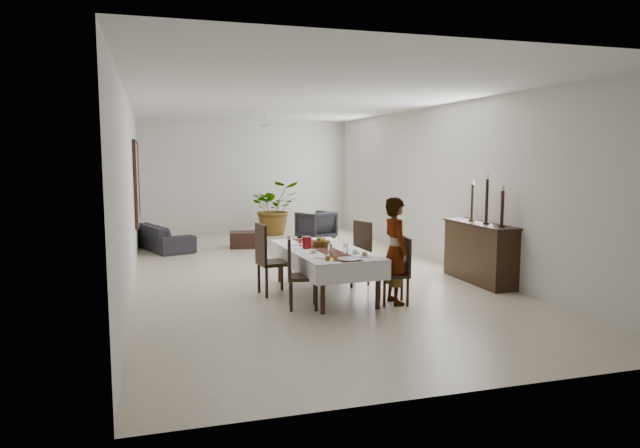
# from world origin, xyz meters

# --- Properties ---
(floor) EXTENTS (6.00, 12.00, 0.00)m
(floor) POSITION_xyz_m (0.00, 0.00, 0.00)
(floor) COLOR beige
(floor) RESTS_ON ground
(ceiling) EXTENTS (6.00, 12.00, 0.02)m
(ceiling) POSITION_xyz_m (0.00, 0.00, 3.20)
(ceiling) COLOR white
(ceiling) RESTS_ON wall_back
(wall_back) EXTENTS (6.00, 0.02, 3.20)m
(wall_back) POSITION_xyz_m (0.00, 6.00, 1.60)
(wall_back) COLOR silver
(wall_back) RESTS_ON floor
(wall_front) EXTENTS (6.00, 0.02, 3.20)m
(wall_front) POSITION_xyz_m (0.00, -6.00, 1.60)
(wall_front) COLOR silver
(wall_front) RESTS_ON floor
(wall_left) EXTENTS (0.02, 12.00, 3.20)m
(wall_left) POSITION_xyz_m (-3.00, 0.00, 1.60)
(wall_left) COLOR silver
(wall_left) RESTS_ON floor
(wall_right) EXTENTS (0.02, 12.00, 3.20)m
(wall_right) POSITION_xyz_m (3.00, 0.00, 1.60)
(wall_right) COLOR silver
(wall_right) RESTS_ON floor
(dining_table_top) EXTENTS (1.08, 2.34, 0.05)m
(dining_table_top) POSITION_xyz_m (-0.07, -1.97, 0.69)
(dining_table_top) COLOR black
(dining_table_top) RESTS_ON table_leg_fl
(table_leg_fl) EXTENTS (0.07, 0.07, 0.67)m
(table_leg_fl) POSITION_xyz_m (-0.42, -3.08, 0.33)
(table_leg_fl) COLOR black
(table_leg_fl) RESTS_ON floor
(table_leg_fr) EXTENTS (0.07, 0.07, 0.67)m
(table_leg_fr) POSITION_xyz_m (0.42, -3.03, 0.33)
(table_leg_fr) COLOR black
(table_leg_fr) RESTS_ON floor
(table_leg_bl) EXTENTS (0.07, 0.07, 0.67)m
(table_leg_bl) POSITION_xyz_m (-0.55, -0.91, 0.33)
(table_leg_bl) COLOR black
(table_leg_bl) RESTS_ON floor
(table_leg_br) EXTENTS (0.07, 0.07, 0.67)m
(table_leg_br) POSITION_xyz_m (0.29, -0.86, 0.33)
(table_leg_br) COLOR black
(table_leg_br) RESTS_ON floor
(tablecloth_top) EXTENTS (1.27, 2.53, 0.01)m
(tablecloth_top) POSITION_xyz_m (-0.07, -1.97, 0.72)
(tablecloth_top) COLOR white
(tablecloth_top) RESTS_ON dining_table_top
(tablecloth_drape_left) EXTENTS (0.15, 2.46, 0.29)m
(tablecloth_drape_left) POSITION_xyz_m (-0.62, -2.00, 0.58)
(tablecloth_drape_left) COLOR white
(tablecloth_drape_left) RESTS_ON dining_table_top
(tablecloth_drape_right) EXTENTS (0.15, 2.46, 0.29)m
(tablecloth_drape_right) POSITION_xyz_m (0.49, -1.94, 0.58)
(tablecloth_drape_right) COLOR white
(tablecloth_drape_right) RESTS_ON dining_table_top
(tablecloth_drape_near) EXTENTS (1.13, 0.07, 0.29)m
(tablecloth_drape_near) POSITION_xyz_m (0.00, -3.20, 0.58)
(tablecloth_drape_near) COLOR white
(tablecloth_drape_near) RESTS_ON dining_table_top
(tablecloth_drape_far) EXTENTS (1.13, 0.07, 0.29)m
(tablecloth_drape_far) POSITION_xyz_m (-0.14, -0.74, 0.58)
(tablecloth_drape_far) COLOR silver
(tablecloth_drape_far) RESTS_ON dining_table_top
(table_runner) EXTENTS (0.47, 2.40, 0.00)m
(table_runner) POSITION_xyz_m (-0.07, -1.97, 0.73)
(table_runner) COLOR #5A2419
(table_runner) RESTS_ON tablecloth_top
(red_pitcher) EXTENTS (0.15, 0.15, 0.19)m
(red_pitcher) POSITION_xyz_m (-0.31, -1.84, 0.82)
(red_pitcher) COLOR maroon
(red_pitcher) RESTS_ON tablecloth_top
(pitcher_handle) EXTENTS (0.12, 0.03, 0.11)m
(pitcher_handle) POSITION_xyz_m (-0.39, -1.85, 0.82)
(pitcher_handle) COLOR maroon
(pitcher_handle) RESTS_ON red_pitcher
(wine_glass_near) EXTENTS (0.07, 0.07, 0.16)m
(wine_glass_near) POSITION_xyz_m (0.08, -2.58, 0.81)
(wine_glass_near) COLOR white
(wine_glass_near) RESTS_ON tablecloth_top
(wine_glass_mid) EXTENTS (0.07, 0.07, 0.16)m
(wine_glass_mid) POSITION_xyz_m (-0.13, -2.50, 0.81)
(wine_glass_mid) COLOR silver
(wine_glass_mid) RESTS_ON tablecloth_top
(teacup_right) EXTENTS (0.09, 0.09, 0.06)m
(teacup_right) POSITION_xyz_m (0.25, -2.53, 0.76)
(teacup_right) COLOR silver
(teacup_right) RESTS_ON saucer_right
(saucer_right) EXTENTS (0.14, 0.14, 0.01)m
(saucer_right) POSITION_xyz_m (0.25, -2.53, 0.73)
(saucer_right) COLOR silver
(saucer_right) RESTS_ON tablecloth_top
(teacup_left) EXTENTS (0.09, 0.09, 0.06)m
(teacup_left) POSITION_xyz_m (-0.33, -2.32, 0.76)
(teacup_left) COLOR silver
(teacup_left) RESTS_ON saucer_left
(saucer_left) EXTENTS (0.14, 0.14, 0.01)m
(saucer_left) POSITION_xyz_m (-0.33, -2.32, 0.73)
(saucer_left) COLOR white
(saucer_left) RESTS_ON tablecloth_top
(plate_near_right) EXTENTS (0.23, 0.23, 0.01)m
(plate_near_right) POSITION_xyz_m (0.30, -2.81, 0.73)
(plate_near_right) COLOR white
(plate_near_right) RESTS_ON tablecloth_top
(bread_near_right) EXTENTS (0.09, 0.09, 0.09)m
(bread_near_right) POSITION_xyz_m (0.30, -2.81, 0.76)
(bread_near_right) COLOR tan
(bread_near_right) RESTS_ON plate_near_right
(plate_near_left) EXTENTS (0.23, 0.23, 0.01)m
(plate_near_left) POSITION_xyz_m (-0.31, -2.70, 0.73)
(plate_near_left) COLOR white
(plate_near_left) RESTS_ON tablecloth_top
(plate_far_left) EXTENTS (0.23, 0.23, 0.01)m
(plate_far_left) POSITION_xyz_m (-0.40, -1.46, 0.73)
(plate_far_left) COLOR white
(plate_far_left) RESTS_ON tablecloth_top
(serving_tray) EXTENTS (0.34, 0.34, 0.02)m
(serving_tray) POSITION_xyz_m (-0.01, -2.97, 0.74)
(serving_tray) COLOR #434448
(serving_tray) RESTS_ON tablecloth_top
(jam_jar_a) EXTENTS (0.06, 0.06, 0.07)m
(jam_jar_a) POSITION_xyz_m (-0.22, -3.01, 0.76)
(jam_jar_a) COLOR #975416
(jam_jar_a) RESTS_ON tablecloth_top
(jam_jar_b) EXTENTS (0.06, 0.06, 0.07)m
(jam_jar_b) POSITION_xyz_m (-0.32, -2.96, 0.76)
(jam_jar_b) COLOR #8F5614
(jam_jar_b) RESTS_ON tablecloth_top
(jam_jar_c) EXTENTS (0.06, 0.06, 0.07)m
(jam_jar_c) POSITION_xyz_m (-0.27, -2.86, 0.76)
(jam_jar_c) COLOR #8A5514
(jam_jar_c) RESTS_ON tablecloth_top
(fruit_basket) EXTENTS (0.29, 0.29, 0.10)m
(fruit_basket) POSITION_xyz_m (-0.03, -1.73, 0.77)
(fruit_basket) COLOR brown
(fruit_basket) RESTS_ON tablecloth_top
(fruit_red) EXTENTS (0.09, 0.09, 0.09)m
(fruit_red) POSITION_xyz_m (-0.00, -1.71, 0.85)
(fruit_red) COLOR maroon
(fruit_red) RESTS_ON fruit_basket
(fruit_green) EXTENTS (0.08, 0.08, 0.08)m
(fruit_green) POSITION_xyz_m (-0.07, -1.70, 0.85)
(fruit_green) COLOR #517F26
(fruit_green) RESTS_ON fruit_basket
(fruit_yellow) EXTENTS (0.08, 0.08, 0.08)m
(fruit_yellow) POSITION_xyz_m (-0.03, -1.78, 0.85)
(fruit_yellow) COLOR yellow
(fruit_yellow) RESTS_ON fruit_basket
(chair_right_near_seat) EXTENTS (0.49, 0.49, 0.05)m
(chair_right_near_seat) POSITION_xyz_m (0.74, -2.85, 0.44)
(chair_right_near_seat) COLOR black
(chair_right_near_seat) RESTS_ON chair_right_near_leg_fl
(chair_right_near_leg_fl) EXTENTS (0.05, 0.05, 0.42)m
(chair_right_near_leg_fl) POSITION_xyz_m (0.88, -3.05, 0.21)
(chair_right_near_leg_fl) COLOR black
(chair_right_near_leg_fl) RESTS_ON floor
(chair_right_near_leg_fr) EXTENTS (0.05, 0.05, 0.42)m
(chair_right_near_leg_fr) POSITION_xyz_m (0.95, -2.71, 0.21)
(chair_right_near_leg_fr) COLOR black
(chair_right_near_leg_fr) RESTS_ON floor
(chair_right_near_leg_bl) EXTENTS (0.05, 0.05, 0.42)m
(chair_right_near_leg_bl) POSITION_xyz_m (0.54, -2.98, 0.21)
(chair_right_near_leg_bl) COLOR black
(chair_right_near_leg_bl) RESTS_ON floor
(chair_right_near_leg_br) EXTENTS (0.05, 0.05, 0.42)m
(chair_right_near_leg_br) POSITION_xyz_m (0.61, -2.65, 0.21)
(chair_right_near_leg_br) COLOR black
(chair_right_near_leg_br) RESTS_ON floor
(chair_right_near_back) EXTENTS (0.11, 0.42, 0.54)m
(chair_right_near_back) POSITION_xyz_m (0.93, -2.88, 0.73)
(chair_right_near_back) COLOR black
(chair_right_near_back) RESTS_ON chair_right_near_seat
(chair_right_far_seat) EXTENTS (0.58, 0.58, 0.05)m
(chair_right_far_seat) POSITION_xyz_m (0.61, -1.47, 0.48)
(chair_right_far_seat) COLOR black
(chair_right_far_seat) RESTS_ON chair_right_far_leg_fl
(chair_right_far_leg_fl) EXTENTS (0.06, 0.06, 0.45)m
(chair_right_far_leg_fl) POSITION_xyz_m (0.85, -1.58, 0.22)
(chair_right_far_leg_fl) COLOR black
(chair_right_far_leg_fl) RESTS_ON floor
(chair_right_far_leg_fr) EXTENTS (0.06, 0.06, 0.45)m
(chair_right_far_leg_fr) POSITION_xyz_m (0.72, -1.23, 0.22)
(chair_right_far_leg_fr) COLOR black
(chair_right_far_leg_fr) RESTS_ON floor
(chair_right_far_leg_bl) EXTENTS (0.06, 0.06, 0.45)m
(chair_right_far_leg_bl) POSITION_xyz_m (0.49, -1.71, 0.22)
(chair_right_far_leg_bl) COLOR black
(chair_right_far_leg_bl) RESTS_ON floor
(chair_right_far_leg_br) EXTENTS (0.06, 0.06, 0.45)m
(chair_right_far_leg_br) POSITION_xyz_m (0.37, -1.35, 0.22)
(chair_right_far_leg_br) COLOR black
(chair_right_far_leg_br) RESTS_ON floor
(chair_right_far_back) EXTENTS (0.19, 0.44, 0.58)m
(chair_right_far_back) POSITION_xyz_m (0.80, -1.40, 0.79)
(chair_right_far_back) COLOR black
(chair_right_far_back) RESTS_ON chair_right_far_seat
(chair_left_near_seat) EXTENTS (0.52, 0.52, 0.05)m
(chair_left_near_seat) POSITION_xyz_m (-0.60, -2.70, 0.46)
(chair_left_near_seat) COLOR black
(chair_left_near_seat) RESTS_ON chair_left_near_leg_fl
(chair_left_near_leg_fl) EXTENTS (0.05, 0.05, 0.43)m
(chair_left_near_leg_fl) POSITION_xyz_m (-0.74, -2.49, 0.22)
(chair_left_near_leg_fl) COLOR black
(chair_left_near_leg_fl) RESTS_ON floor
(chair_left_near_leg_fr) EXTENTS (0.05, 0.05, 0.43)m
(chair_left_near_leg_fr) POSITION_xyz_m (-0.82, -2.84, 0.22)
(chair_left_near_leg_fr) COLOR black
(chair_left_near_leg_fr) RESTS_ON floor
(chair_left_near_leg_bl) EXTENTS (0.05, 0.05, 0.43)m
(chair_left_near_leg_bl) POSITION_xyz_m (-0.39, -2.56, 0.22)
(chair_left_near_leg_bl) COLOR black
(chair_left_near_leg_bl) RESTS_ON floor
(chair_left_near_leg_br) EXTENTS (0.05, 0.05, 0.43)m
(chair_left_near_leg_br) POSITION_xyz_m (-0.47, -2.91, 0.22)
(chair_left_near_leg_br) COLOR black
(chair_left_near_leg_br) RESTS_ON floor
(chair_left_near_back) EXTENTS (0.13, 0.43, 0.55)m
(chair_left_near_back) POSITION_xyz_m (-0.80, -2.66, 0.75)
(chair_left_near_back) COLOR black
(chair_left_near_back) RESTS_ON chair_left_near_seat
(chair_left_far_seat) EXTENTS (0.54, 0.54, 0.05)m
(chair_left_far_seat) POSITION_xyz_m (-0.82, -1.75, 0.50)
(chair_left_far_seat) COLOR black
(chair_left_far_seat) RESTS_ON chair_left_far_leg_fl
(chair_left_far_leg_fl) EXTENTS (0.05, 0.05, 0.47)m
(chair_left_far_leg_fl) POSITION_xyz_m (-1.04, -1.58, 0.24)
(chair_left_far_leg_fl) COLOR black
(chair_left_far_leg_fl) RESTS_ON floor
(chair_left_far_leg_fr) EXTENTS (0.05, 0.05, 0.47)m
(chair_left_far_leg_fr) POSITION_xyz_m (-0.99, -1.97, 0.24)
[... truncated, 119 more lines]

